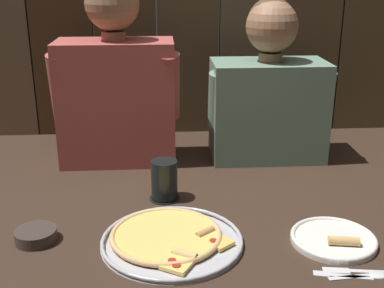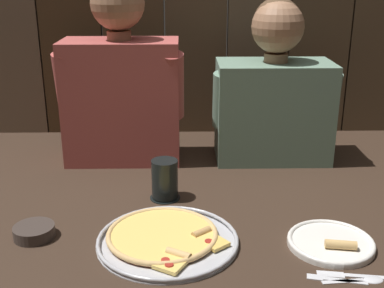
{
  "view_description": "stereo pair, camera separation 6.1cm",
  "coord_description": "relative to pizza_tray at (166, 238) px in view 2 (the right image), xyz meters",
  "views": [
    {
      "loc": [
        -0.11,
        -1.21,
        0.65
      ],
      "look_at": [
        -0.03,
        0.1,
        0.18
      ],
      "focal_mm": 46.5,
      "sensor_mm": 36.0,
      "label": 1
    },
    {
      "loc": [
        -0.05,
        -1.21,
        0.65
      ],
      "look_at": [
        -0.03,
        0.1,
        0.18
      ],
      "focal_mm": 46.5,
      "sensor_mm": 36.0,
      "label": 2
    }
  ],
  "objects": [
    {
      "name": "diner_left",
      "position": [
        -0.17,
        0.58,
        0.28
      ],
      "size": [
        0.43,
        0.21,
        0.63
      ],
      "color": "#AD4C47",
      "rests_on": "ground"
    },
    {
      "name": "table_knife",
      "position": [
        0.42,
        -0.16,
        -0.01
      ],
      "size": [
        0.16,
        0.04,
        0.01
      ],
      "color": "silver",
      "rests_on": "ground"
    },
    {
      "name": "table_fork",
      "position": [
        0.37,
        -0.17,
        -0.01
      ],
      "size": [
        0.13,
        0.05,
        0.01
      ],
      "color": "silver",
      "rests_on": "ground"
    },
    {
      "name": "dinner_plate",
      "position": [
        0.41,
        -0.03,
        -0.0
      ],
      "size": [
        0.21,
        0.21,
        0.03
      ],
      "color": "white",
      "rests_on": "ground"
    },
    {
      "name": "pizza_tray",
      "position": [
        0.0,
        0.0,
        0.0
      ],
      "size": [
        0.35,
        0.35,
        0.03
      ],
      "color": "#B2B2B7",
      "rests_on": "ground"
    },
    {
      "name": "table_spoon",
      "position": [
        0.44,
        -0.17,
        -0.01
      ],
      "size": [
        0.14,
        0.03,
        0.01
      ],
      "color": "silver",
      "rests_on": "ground"
    },
    {
      "name": "drinking_glass",
      "position": [
        -0.01,
        0.25,
        0.05
      ],
      "size": [
        0.09,
        0.09,
        0.12
      ],
      "color": "black",
      "rests_on": "ground"
    },
    {
      "name": "ground_plane",
      "position": [
        0.1,
        0.12,
        -0.01
      ],
      "size": [
        3.2,
        3.2,
        0.0
      ],
      "primitive_type": "plane",
      "color": "#332319"
    },
    {
      "name": "dipping_bowl",
      "position": [
        -0.33,
        0.03,
        0.01
      ],
      "size": [
        0.1,
        0.1,
        0.03
      ],
      "color": "#3D332D",
      "rests_on": "ground"
    },
    {
      "name": "diner_right",
      "position": [
        0.36,
        0.58,
        0.23
      ],
      "size": [
        0.43,
        0.22,
        0.56
      ],
      "color": "slate",
      "rests_on": "ground"
    }
  ]
}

